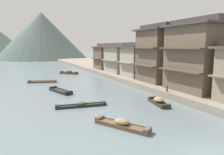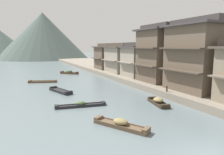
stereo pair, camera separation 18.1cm
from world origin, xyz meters
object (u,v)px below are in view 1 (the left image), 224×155
Objects in this scene: mooring_post_dock_mid at (167,89)px; boat_midriver_upstream at (42,82)px; boat_moored_second at (69,72)px; boat_moored_third at (122,124)px; house_waterfront_narrow at (138,60)px; house_waterfront_far at (121,58)px; house_waterfront_end at (108,56)px; boat_moored_far at (61,91)px; boat_midriver_drifting at (81,105)px; house_waterfront_second at (200,56)px; boat_moored_nearest at (159,102)px; house_waterfront_tall at (159,54)px.

boat_midriver_upstream is at bearing 124.89° from mooring_post_dock_mid.
boat_moored_second is 0.86× the size of boat_moored_third.
house_waterfront_far is (0.18, 7.02, -0.01)m from house_waterfront_narrow.
boat_moored_far is at bearing -130.37° from house_waterfront_end.
boat_midriver_drifting is at bearing 100.77° from boat_moored_third.
boat_moored_third is 15.04m from house_waterfront_second.
boat_moored_nearest is 15.78m from house_waterfront_narrow.
house_waterfront_end reaches higher than boat_midriver_upstream.
house_waterfront_tall is at bearing -89.82° from house_waterfront_far.
house_waterfront_tall reaches higher than boat_midriver_drifting.
house_waterfront_second is 1.00× the size of house_waterfront_tall.
house_waterfront_narrow is at bearing 13.58° from boat_moored_far.
house_waterfront_tall is (6.43, 8.30, 4.83)m from boat_moored_nearest.
boat_moored_second reaches higher than boat_midriver_upstream.
boat_midriver_drifting is 16.14m from house_waterfront_tall.
mooring_post_dock_mid is at bearing -120.39° from house_waterfront_tall.
boat_midriver_drifting is 23.53m from house_waterfront_far.
mooring_post_dock_mid is (5.61, -27.07, 0.87)m from boat_moored_second.
house_waterfront_tall reaches higher than house_waterfront_far.
house_waterfront_far is at bearing 62.52° from boat_moored_third.
boat_moored_second is 26.51m from boat_midriver_drifting.
house_waterfront_narrow is 7.02m from house_waterfront_far.
house_waterfront_end is at bearing 87.93° from house_waterfront_narrow.
boat_moored_nearest reaches higher than boat_moored_far.
house_waterfront_far is (9.42, -7.72, 3.51)m from boat_moored_second.
mooring_post_dock_mid is at bearing -78.29° from boat_moored_second.
mooring_post_dock_mid reaches higher than boat_moored_third.
house_waterfront_second reaches higher than boat_moored_far.
boat_moored_nearest is 5.13× the size of mooring_post_dock_mid.
boat_midriver_upstream is at bearing 116.74° from boat_moored_nearest.
boat_midriver_drifting is 18.45m from house_waterfront_narrow.
boat_moored_nearest is 0.78× the size of boat_moored_far.
boat_midriver_drifting is (0.61, -7.76, 0.02)m from boat_moored_far.
boat_moored_third reaches higher than boat_midriver_drifting.
boat_moored_far is at bearing -81.39° from boat_midriver_upstream.
house_waterfront_narrow is at bearing 54.50° from boat_moored_third.
boat_moored_second is at bearing 122.07° from house_waterfront_narrow.
boat_moored_second reaches higher than boat_moored_far.
boat_moored_third is at bearing -148.38° from mooring_post_dock_mid.
boat_moored_third is 0.64× the size of house_waterfront_end.
house_waterfront_second is 5.81m from mooring_post_dock_mid.
house_waterfront_narrow reaches higher than boat_moored_third.
house_waterfront_tall is (-0.33, 7.40, 0.01)m from house_waterfront_second.
house_waterfront_end reaches higher than boat_moored_second.
boat_moored_nearest is 0.52× the size of house_waterfront_end.
boat_moored_nearest is at bearing -103.32° from house_waterfront_end.
house_waterfront_far is (14.89, 10.58, 3.66)m from boat_moored_far.
house_waterfront_narrow and house_waterfront_end have the same top height.
boat_moored_second is at bearing 101.71° from mooring_post_dock_mid.
house_waterfront_second reaches higher than house_waterfront_end.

